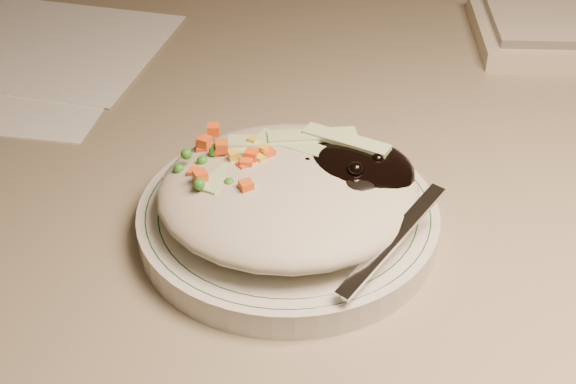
{
  "coord_description": "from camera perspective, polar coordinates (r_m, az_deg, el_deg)",
  "views": [
    {
      "loc": [
        -0.1,
        0.72,
        1.13
      ],
      "look_at": [
        -0.08,
        1.19,
        0.78
      ],
      "focal_mm": 50.0,
      "sensor_mm": 36.0,
      "label": 1
    }
  ],
  "objects": [
    {
      "name": "desk",
      "position": [
        0.89,
        4.84,
        -4.92
      ],
      "size": [
        1.4,
        0.7,
        0.74
      ],
      "color": "gray",
      "rests_on": "ground"
    },
    {
      "name": "plate",
      "position": [
        0.61,
        -0.0,
        -1.96
      ],
      "size": [
        0.23,
        0.23,
        0.02
      ],
      "primitive_type": "cylinder",
      "color": "silver",
      "rests_on": "desk"
    },
    {
      "name": "plate_rim",
      "position": [
        0.6,
        0.0,
        -1.22
      ],
      "size": [
        0.21,
        0.21,
        0.0
      ],
      "color": "#144723",
      "rests_on": "plate"
    },
    {
      "name": "meal",
      "position": [
        0.59,
        0.42,
        0.41
      ],
      "size": [
        0.21,
        0.19,
        0.05
      ],
      "color": "beige",
      "rests_on": "plate"
    },
    {
      "name": "papers",
      "position": [
        0.9,
        -19.77,
        8.99
      ],
      "size": [
        0.37,
        0.34,
        0.0
      ],
      "color": "white",
      "rests_on": "desk"
    }
  ]
}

